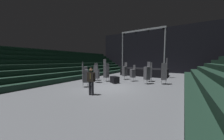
# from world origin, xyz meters

# --- Properties ---
(ground_plane) EXTENTS (22.00, 30.00, 0.10)m
(ground_plane) POSITION_xyz_m (0.00, 0.00, -0.05)
(ground_plane) COLOR #515459
(arena_end_wall) EXTENTS (22.00, 0.30, 8.00)m
(arena_end_wall) POSITION_xyz_m (0.00, 15.00, 4.00)
(arena_end_wall) COLOR black
(arena_end_wall) RESTS_ON ground_plane
(bleacher_bank_left) EXTENTS (6.00, 24.00, 3.60)m
(bleacher_bank_left) POSITION_xyz_m (-8.00, 1.00, 1.80)
(bleacher_bank_left) COLOR black
(bleacher_bank_left) RESTS_ON ground_plane
(stage_riser) EXTENTS (6.20, 3.39, 6.28)m
(stage_riser) POSITION_xyz_m (0.00, 9.12, 0.61)
(stage_riser) COLOR black
(stage_riser) RESTS_ON ground_plane
(man_with_tie) EXTENTS (0.57, 0.34, 1.71)m
(man_with_tie) POSITION_xyz_m (0.09, -2.28, 0.97)
(man_with_tie) COLOR black
(man_with_tie) RESTS_ON ground_plane
(chair_stack_front_left) EXTENTS (0.54, 0.54, 1.71)m
(chair_stack_front_left) POSITION_xyz_m (-2.29, 1.07, 0.86)
(chair_stack_front_left) COLOR #B2B5BA
(chair_stack_front_left) RESTS_ON ground_plane
(chair_stack_front_right) EXTENTS (0.58, 0.58, 1.96)m
(chair_stack_front_right) POSITION_xyz_m (-0.80, 4.25, 0.98)
(chair_stack_front_right) COLOR #B2B5BA
(chair_stack_front_right) RESTS_ON ground_plane
(chair_stack_mid_left) EXTENTS (0.49, 0.49, 1.96)m
(chair_stack_mid_left) POSITION_xyz_m (1.95, 4.45, 0.98)
(chair_stack_mid_left) COLOR #B2B5BA
(chair_stack_mid_left) RESTS_ON ground_plane
(chair_stack_mid_right) EXTENTS (0.62, 0.62, 2.05)m
(chair_stack_mid_right) POSITION_xyz_m (-3.31, 0.52, 1.03)
(chair_stack_mid_right) COLOR #B2B5BA
(chair_stack_mid_right) RESTS_ON ground_plane
(chair_stack_mid_centre) EXTENTS (0.61, 0.61, 1.88)m
(chair_stack_mid_centre) POSITION_xyz_m (-1.83, -0.91, 0.94)
(chair_stack_mid_centre) COLOR #B2B5BA
(chair_stack_mid_centre) RESTS_ON ground_plane
(chair_stack_rear_left) EXTENTS (0.62, 0.62, 1.71)m
(chair_stack_rear_left) POSITION_xyz_m (0.42, 3.68, 0.86)
(chair_stack_rear_left) COLOR #B2B5BA
(chair_stack_rear_left) RESTS_ON ground_plane
(chair_stack_rear_right) EXTENTS (0.61, 0.61, 2.05)m
(chair_stack_rear_right) POSITION_xyz_m (2.07, 3.02, 1.03)
(chair_stack_rear_right) COLOR #B2B5BA
(chair_stack_rear_right) RESTS_ON ground_plane
(chair_stack_rear_centre) EXTENTS (0.53, 0.53, 2.39)m
(chair_stack_rear_centre) POSITION_xyz_m (3.41, 3.73, 1.19)
(chair_stack_rear_centre) COLOR #B2B5BA
(chair_stack_rear_centre) RESTS_ON ground_plane
(chair_stack_aisle_left) EXTENTS (0.55, 0.55, 2.31)m
(chair_stack_aisle_left) POSITION_xyz_m (-1.87, 2.12, 1.15)
(chair_stack_aisle_left) COLOR #B2B5BA
(chair_stack_aisle_left) RESTS_ON ground_plane
(chair_stack_aisle_right) EXTENTS (0.60, 0.60, 1.88)m
(chair_stack_aisle_right) POSITION_xyz_m (-3.12, 1.94, 0.94)
(chair_stack_aisle_right) COLOR #B2B5BA
(chair_stack_aisle_right) RESTS_ON ground_plane
(equipment_road_case) EXTENTS (1.08, 0.99, 0.64)m
(equipment_road_case) POSITION_xyz_m (-0.69, 1.85, 0.32)
(equipment_road_case) COLOR black
(equipment_road_case) RESTS_ON ground_plane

